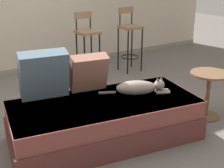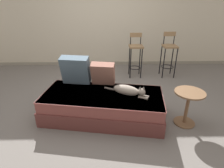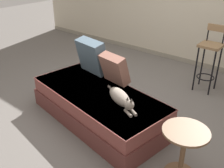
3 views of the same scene
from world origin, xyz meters
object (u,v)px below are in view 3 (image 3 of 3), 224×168
throw_pillow_middle (115,69)px  bar_stool_near_window (210,54)px  throw_pillow_corner (92,56)px  couch (98,106)px  side_table (184,147)px  cat (121,98)px

throw_pillow_middle → bar_stool_near_window: bearing=62.1°
throw_pillow_corner → couch: bearing=-41.3°
couch → side_table: side_table is taller
couch → throw_pillow_corner: throw_pillow_corner is taller
throw_pillow_middle → side_table: 1.41m
couch → bar_stool_near_window: 1.93m
throw_pillow_corner → throw_pillow_middle: throw_pillow_corner is taller
throw_pillow_corner → bar_stool_near_window: size_ratio=0.49×
cat → couch: bearing=174.2°
throw_pillow_corner → cat: 0.98m
throw_pillow_corner → cat: size_ratio=0.75×
side_table → couch: bearing=170.9°
couch → bar_stool_near_window: bar_stool_near_window is taller
couch → cat: (0.39, -0.04, 0.28)m
cat → side_table: bearing=-10.6°
bar_stool_near_window → cat: bearing=-101.3°
couch → cat: 0.49m
cat → bar_stool_near_window: (0.36, 1.78, 0.11)m
throw_pillow_middle → side_table: size_ratio=0.76×
couch → throw_pillow_middle: size_ratio=4.75×
bar_stool_near_window → couch: bearing=-113.4°
throw_pillow_corner → bar_stool_near_window: 1.80m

